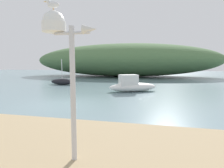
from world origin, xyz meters
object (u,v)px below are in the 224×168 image
(seagull_on_radar, at_px, (52,4))
(sailboat_far_left, at_px, (62,82))
(motorboat_near_shore, at_px, (132,85))
(mast_structure, at_px, (60,38))

(seagull_on_radar, height_order, sailboat_far_left, seagull_on_radar)
(sailboat_far_left, distance_m, motorboat_near_shore, 9.27)
(motorboat_near_shore, bearing_deg, sailboat_far_left, 157.79)
(seagull_on_radar, height_order, motorboat_near_shore, seagull_on_radar)
(seagull_on_radar, bearing_deg, sailboat_far_left, 117.79)
(motorboat_near_shore, bearing_deg, seagull_on_radar, -91.42)
(sailboat_far_left, height_order, motorboat_near_shore, sailboat_far_left)
(mast_structure, xyz_separation_m, seagull_on_radar, (-0.15, -0.00, 0.73))
(mast_structure, xyz_separation_m, sailboat_far_left, (-8.43, 15.71, -2.62))
(seagull_on_radar, xyz_separation_m, sailboat_far_left, (-8.28, 15.71, -3.34))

